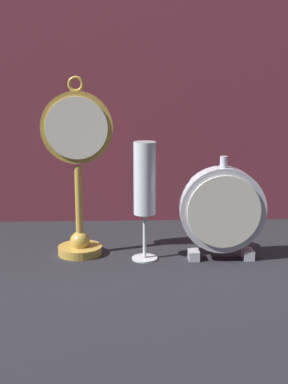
# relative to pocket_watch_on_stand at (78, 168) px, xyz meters

# --- Properties ---
(ground_plane) EXTENTS (4.00, 4.00, 0.00)m
(ground_plane) POSITION_rel_pocket_watch_on_stand_xyz_m (0.13, -0.08, -0.17)
(ground_plane) COLOR #232328
(fabric_backdrop_drape) EXTENTS (1.75, 0.01, 0.79)m
(fabric_backdrop_drape) POSITION_rel_pocket_watch_on_stand_xyz_m (0.13, 0.25, 0.23)
(fabric_backdrop_drape) COLOR brown
(fabric_backdrop_drape) RESTS_ON ground_plane
(pocket_watch_on_stand) EXTENTS (0.13, 0.09, 0.34)m
(pocket_watch_on_stand) POSITION_rel_pocket_watch_on_stand_xyz_m (0.00, 0.00, 0.00)
(pocket_watch_on_stand) COLOR gold
(pocket_watch_on_stand) RESTS_ON ground_plane
(mantel_clock_silver) EXTENTS (0.16, 0.04, 0.20)m
(mantel_clock_silver) POSITION_rel_pocket_watch_on_stand_xyz_m (0.27, -0.04, -0.07)
(mantel_clock_silver) COLOR silver
(mantel_clock_silver) RESTS_ON ground_plane
(champagne_flute) EXTENTS (0.05, 0.05, 0.22)m
(champagne_flute) POSITION_rel_pocket_watch_on_stand_xyz_m (0.12, -0.03, -0.03)
(champagne_flute) COLOR silver
(champagne_flute) RESTS_ON ground_plane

